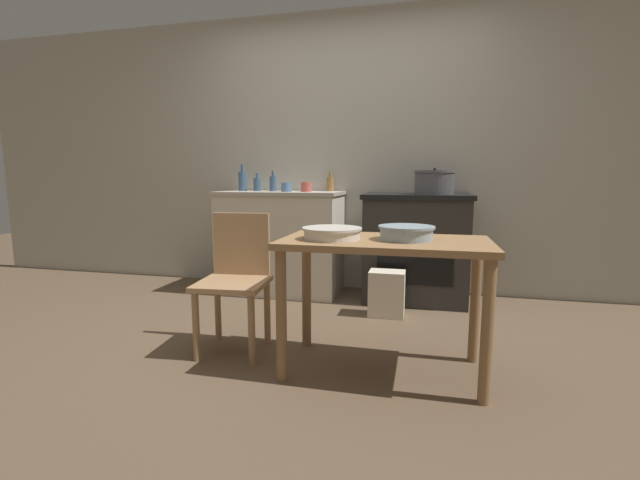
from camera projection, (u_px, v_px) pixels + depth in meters
name	position (u px, v px, depth m)	size (l,w,h in m)	color
ground_plane	(300.00, 348.00, 2.66)	(14.00, 14.00, 0.00)	brown
wall_back	(347.00, 154.00, 4.00)	(8.00, 0.07, 2.55)	#B2AD9E
counter_cabinet	(281.00, 242.00, 3.94)	(1.12, 0.60, 0.93)	beige
stove	(416.00, 247.00, 3.66)	(0.89, 0.60, 0.92)	#2D2B28
work_table	(384.00, 262.00, 2.27)	(1.09, 0.58, 0.73)	#997047
chair	(236.00, 276.00, 2.62)	(0.44, 0.44, 0.83)	#A87F56
flour_sack	(387.00, 293.00, 3.26)	(0.27, 0.19, 0.35)	beige
stock_pot	(434.00, 182.00, 3.49)	(0.33, 0.33, 0.22)	#4C4C51
mixing_bowl_large	(406.00, 232.00, 2.23)	(0.29, 0.29, 0.07)	#93A8B2
mixing_bowl_small	(332.00, 232.00, 2.26)	(0.32, 0.32, 0.06)	silver
bottle_far_left	(257.00, 184.00, 3.99)	(0.07, 0.07, 0.16)	#3D5675
bottle_left	(330.00, 184.00, 3.97)	(0.07, 0.07, 0.17)	olive
bottle_mid_left	(243.00, 181.00, 4.03)	(0.08, 0.08, 0.25)	#3D5675
bottle_center_left	(273.00, 183.00, 3.91)	(0.07, 0.07, 0.19)	#3D5675
cup_center	(306.00, 187.00, 3.77)	(0.09, 0.09, 0.08)	#B74C42
cup_center_right	(287.00, 187.00, 3.77)	(0.09, 0.09, 0.08)	#4C6B99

